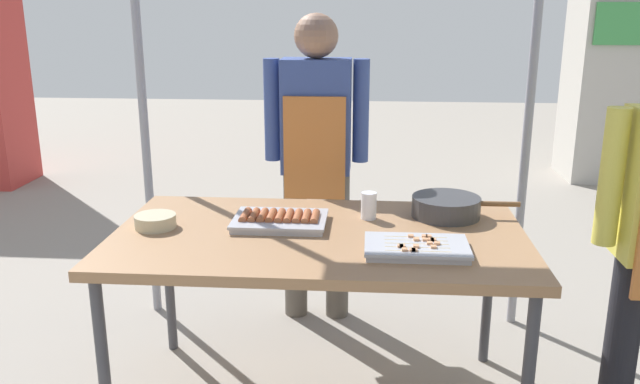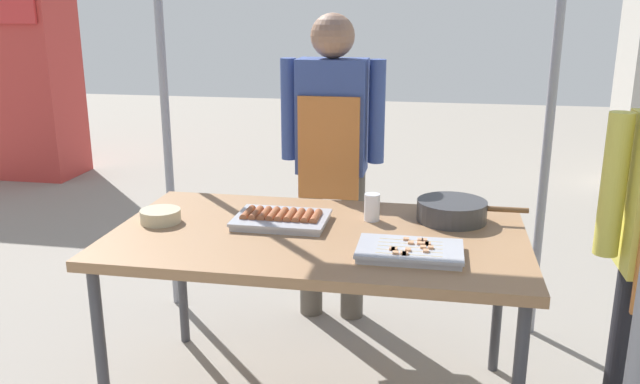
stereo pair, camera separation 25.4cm
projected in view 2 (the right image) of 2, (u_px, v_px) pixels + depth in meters
The scene contains 8 objects.
stall_table at pixel (318, 245), 2.55m from camera, with size 1.60×0.90×0.75m.
tray_grilled_sausages at pixel (282, 219), 2.63m from camera, with size 0.37×0.27×0.05m.
tray_meat_skewers at pixel (410, 251), 2.29m from camera, with size 0.37×0.24×0.04m.
cooking_wok at pixel (452, 210), 2.66m from camera, with size 0.44×0.28×0.09m.
condiment_bowl at pixel (161, 216), 2.65m from camera, with size 0.16×0.16×0.05m, color #BFB28C.
drink_cup_near_edge at pixel (372, 207), 2.66m from camera, with size 0.06×0.06×0.11m, color white.
vendor_woman at pixel (332, 146), 3.26m from camera, with size 0.52×0.23×1.57m.
neighbor_stall_left at pixel (18, 69), 6.17m from camera, with size 1.00×0.62×2.03m.
Camera 2 is at (0.44, -2.35, 1.60)m, focal length 36.65 mm.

